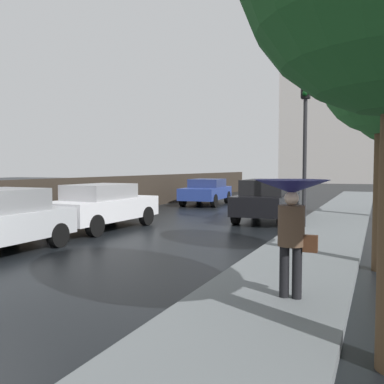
{
  "coord_description": "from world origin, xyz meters",
  "views": [
    {
      "loc": [
        6.55,
        -5.33,
        2.02
      ],
      "look_at": [
        1.49,
        6.28,
        1.28
      ],
      "focal_mm": 40.41,
      "sensor_mm": 36.0,
      "label": 1
    }
  ],
  "objects_px": {
    "street_tree_near": "(384,74)",
    "car_blue_behind_camera": "(206,191)",
    "traffic_light": "(305,122)",
    "pedestrian_with_umbrella_near": "(292,204)",
    "car_black_mid_road": "(267,199)",
    "car_white_far_lane": "(103,206)"
  },
  "relations": [
    {
      "from": "pedestrian_with_umbrella_near",
      "to": "car_white_far_lane",
      "type": "bearing_deg",
      "value": -38.02
    },
    {
      "from": "car_blue_behind_camera",
      "to": "traffic_light",
      "type": "relative_size",
      "value": 0.88
    },
    {
      "from": "car_blue_behind_camera",
      "to": "car_black_mid_road",
      "type": "bearing_deg",
      "value": 125.8
    },
    {
      "from": "street_tree_near",
      "to": "car_blue_behind_camera",
      "type": "bearing_deg",
      "value": 124.56
    },
    {
      "from": "car_black_mid_road",
      "to": "car_white_far_lane",
      "type": "distance_m",
      "value": 6.17
    },
    {
      "from": "car_white_far_lane",
      "to": "street_tree_near",
      "type": "xyz_separation_m",
      "value": [
        8.24,
        -2.54,
        3.0
      ]
    },
    {
      "from": "car_white_far_lane",
      "to": "pedestrian_with_umbrella_near",
      "type": "distance_m",
      "value": 8.96
    },
    {
      "from": "street_tree_near",
      "to": "car_white_far_lane",
      "type": "bearing_deg",
      "value": 162.85
    },
    {
      "from": "car_black_mid_road",
      "to": "street_tree_near",
      "type": "xyz_separation_m",
      "value": [
        3.9,
        -6.93,
        2.97
      ]
    },
    {
      "from": "pedestrian_with_umbrella_near",
      "to": "street_tree_near",
      "type": "bearing_deg",
      "value": -112.35
    },
    {
      "from": "car_blue_behind_camera",
      "to": "street_tree_near",
      "type": "distance_m",
      "value": 15.36
    },
    {
      "from": "car_white_far_lane",
      "to": "car_black_mid_road",
      "type": "bearing_deg",
      "value": -132.33
    },
    {
      "from": "pedestrian_with_umbrella_near",
      "to": "street_tree_near",
      "type": "xyz_separation_m",
      "value": [
        1.16,
        2.9,
        2.29
      ]
    },
    {
      "from": "car_blue_behind_camera",
      "to": "pedestrian_with_umbrella_near",
      "type": "distance_m",
      "value": 17.0
    },
    {
      "from": "traffic_light",
      "to": "street_tree_near",
      "type": "bearing_deg",
      "value": -65.03
    },
    {
      "from": "car_white_far_lane",
      "to": "pedestrian_with_umbrella_near",
      "type": "bearing_deg",
      "value": 144.82
    },
    {
      "from": "car_white_far_lane",
      "to": "street_tree_near",
      "type": "height_order",
      "value": "street_tree_near"
    },
    {
      "from": "car_black_mid_road",
      "to": "traffic_light",
      "type": "height_order",
      "value": "traffic_light"
    },
    {
      "from": "traffic_light",
      "to": "pedestrian_with_umbrella_near",
      "type": "bearing_deg",
      "value": -82.29
    },
    {
      "from": "traffic_light",
      "to": "street_tree_near",
      "type": "relative_size",
      "value": 0.95
    },
    {
      "from": "traffic_light",
      "to": "street_tree_near",
      "type": "xyz_separation_m",
      "value": [
        2.19,
        -4.71,
        0.37
      ]
    },
    {
      "from": "pedestrian_with_umbrella_near",
      "to": "traffic_light",
      "type": "distance_m",
      "value": 7.91
    }
  ]
}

